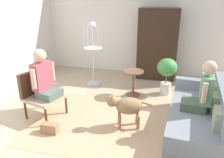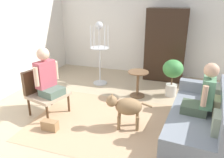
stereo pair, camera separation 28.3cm
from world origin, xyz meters
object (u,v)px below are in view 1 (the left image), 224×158
at_px(dog, 126,106).
at_px(potted_plant, 167,71).
at_px(armoire_cabinet, 157,44).
at_px(round_end_table, 133,81).
at_px(armchair, 40,91).
at_px(bird_cage_stand, 93,49).
at_px(person_on_armchair, 44,77).
at_px(person_on_couch, 203,91).
at_px(handbag, 50,128).
at_px(couch, 201,116).

relative_size(dog, potted_plant, 0.89).
xyz_separation_m(dog, armoire_cabinet, (0.33, 2.73, 0.54)).
bearing_deg(round_end_table, armchair, -140.23).
xyz_separation_m(round_end_table, bird_cage_stand, (-1.10, 0.47, 0.58)).
distance_m(armchair, person_on_armchair, 0.33).
bearing_deg(person_on_couch, dog, -172.94).
distance_m(round_end_table, handbag, 2.17).
bearing_deg(couch, person_on_armchair, -176.27).
height_order(bird_cage_stand, armoire_cabinet, armoire_cabinet).
height_order(couch, bird_cage_stand, bird_cage_stand).
bearing_deg(handbag, couch, 15.50).
relative_size(potted_plant, armoire_cabinet, 0.45).
relative_size(person_on_couch, person_on_armchair, 0.95).
bearing_deg(couch, dog, -171.80).
bearing_deg(dog, person_on_couch, 7.06).
relative_size(person_on_armchair, round_end_table, 1.49).
distance_m(person_on_armchair, round_end_table, 2.01).
xyz_separation_m(person_on_armchair, bird_cage_stand, (0.33, 1.81, 0.14)).
xyz_separation_m(couch, person_on_couch, (-0.05, -0.03, 0.46)).
height_order(couch, handbag, couch).
bearing_deg(round_end_table, handbag, -121.16).
xyz_separation_m(couch, potted_plant, (-0.61, 1.43, 0.28)).
relative_size(person_on_couch, handbag, 2.96).
height_order(armchair, person_on_armchair, person_on_armchair).
distance_m(person_on_couch, potted_plant, 1.58).
xyz_separation_m(round_end_table, dog, (0.09, -1.34, 0.05)).
height_order(person_on_couch, potted_plant, person_on_couch).
relative_size(couch, bird_cage_stand, 1.25).
relative_size(round_end_table, dog, 0.78).
relative_size(armchair, person_on_armchair, 0.99).
xyz_separation_m(couch, armoire_cabinet, (-0.91, 2.55, 0.65)).
height_order(couch, armoire_cabinet, armoire_cabinet).
height_order(couch, person_on_couch, person_on_couch).
xyz_separation_m(round_end_table, armoire_cabinet, (0.42, 1.38, 0.59)).
height_order(round_end_table, handbag, round_end_table).
height_order(couch, person_on_armchair, person_on_armchair).
relative_size(person_on_couch, potted_plant, 0.98).
bearing_deg(person_on_armchair, couch, 3.73).
height_order(person_on_couch, bird_cage_stand, bird_cage_stand).
relative_size(person_on_couch, dog, 1.10).
bearing_deg(armoire_cabinet, dog, -96.94).
xyz_separation_m(person_on_couch, potted_plant, (-0.56, 1.47, -0.19)).
height_order(round_end_table, armoire_cabinet, armoire_cabinet).
bearing_deg(potted_plant, person_on_couch, -69.05).
distance_m(dog, handbag, 1.34).
bearing_deg(bird_cage_stand, round_end_table, -22.94).
bearing_deg(person_on_couch, handbag, -164.90).
bearing_deg(armoire_cabinet, couch, -70.41).
distance_m(couch, bird_cage_stand, 3.00).
bearing_deg(bird_cage_stand, dog, -56.64).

